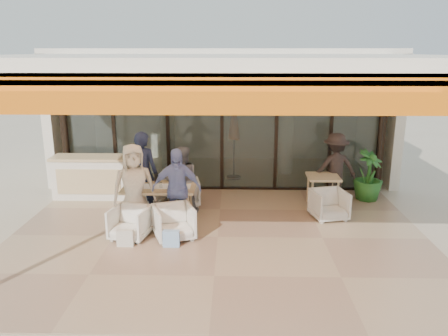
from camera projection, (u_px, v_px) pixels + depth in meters
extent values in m
plane|color=#C6B293|center=(218.00, 238.00, 8.36)|extent=(70.00, 70.00, 0.00)
cube|color=tan|center=(218.00, 238.00, 8.36)|extent=(8.00, 6.00, 0.01)
cube|color=silver|center=(217.00, 61.00, 7.50)|extent=(8.00, 6.00, 0.20)
cube|color=orange|center=(207.00, 94.00, 4.73)|extent=(8.00, 0.12, 0.45)
cube|color=#EA5313|center=(210.00, 79.00, 5.37)|extent=(8.00, 1.50, 0.06)
cylinder|color=black|center=(65.00, 129.00, 10.81)|extent=(0.12, 0.12, 3.20)
cylinder|color=black|center=(381.00, 130.00, 10.64)|extent=(0.12, 0.12, 3.20)
cube|color=#9EADA3|center=(222.00, 129.00, 10.84)|extent=(8.00, 0.03, 3.20)
cube|color=black|center=(222.00, 188.00, 11.24)|extent=(8.00, 0.10, 0.08)
cube|color=black|center=(222.00, 64.00, 10.43)|extent=(8.00, 0.10, 0.08)
cube|color=black|center=(63.00, 128.00, 10.93)|extent=(0.08, 0.10, 3.20)
cube|color=black|center=(114.00, 128.00, 10.90)|extent=(0.08, 0.10, 3.20)
cube|color=black|center=(168.00, 128.00, 10.87)|extent=(0.08, 0.10, 3.20)
cube|color=black|center=(222.00, 129.00, 10.84)|extent=(0.08, 0.10, 3.20)
cube|color=black|center=(276.00, 129.00, 10.81)|extent=(0.08, 0.10, 3.20)
cube|color=black|center=(331.00, 129.00, 10.78)|extent=(0.08, 0.10, 3.20)
cube|color=black|center=(384.00, 129.00, 10.75)|extent=(0.08, 0.10, 3.20)
cube|color=silver|center=(225.00, 107.00, 14.19)|extent=(9.00, 0.25, 3.40)
cube|color=silver|center=(72.00, 114.00, 12.60)|extent=(0.25, 3.50, 3.40)
cube|color=silver|center=(378.00, 115.00, 12.40)|extent=(0.25, 3.50, 3.40)
cube|color=silver|center=(224.00, 53.00, 12.06)|extent=(9.00, 3.50, 0.25)
cube|color=#DFC088|center=(224.00, 171.00, 12.94)|extent=(8.00, 3.50, 0.02)
cylinder|color=silver|center=(167.00, 122.00, 12.44)|extent=(0.40, 0.40, 3.00)
cylinder|color=silver|center=(287.00, 123.00, 12.37)|extent=(0.40, 0.40, 3.00)
cylinder|color=black|center=(178.00, 69.00, 11.66)|extent=(0.03, 0.03, 0.70)
cube|color=black|center=(179.00, 86.00, 11.78)|extent=(0.30, 0.30, 0.40)
sphere|color=#FFBF72|center=(179.00, 86.00, 11.78)|extent=(0.18, 0.18, 0.18)
cylinder|color=black|center=(310.00, 69.00, 11.58)|extent=(0.03, 0.03, 0.70)
cube|color=black|center=(309.00, 86.00, 11.70)|extent=(0.30, 0.30, 0.40)
sphere|color=#FFBF72|center=(309.00, 86.00, 11.70)|extent=(0.18, 0.18, 0.18)
cylinder|color=black|center=(234.00, 177.00, 12.20)|extent=(0.40, 0.40, 0.05)
cylinder|color=black|center=(234.00, 142.00, 11.94)|extent=(0.04, 0.04, 2.10)
cone|color=#E94E14|center=(234.00, 119.00, 11.77)|extent=(0.32, 0.32, 1.10)
cube|color=silver|center=(93.00, 178.00, 10.52)|extent=(1.80, 0.60, 1.00)
cube|color=#DFC088|center=(91.00, 158.00, 10.39)|extent=(1.85, 0.65, 0.06)
cube|color=#DFC088|center=(88.00, 182.00, 10.22)|extent=(1.50, 0.02, 0.60)
cube|color=#DFC088|center=(159.00, 188.00, 9.07)|extent=(1.50, 0.90, 0.05)
cube|color=white|center=(159.00, 186.00, 9.06)|extent=(1.30, 0.35, 0.01)
cylinder|color=#DFC088|center=(127.00, 209.00, 8.87)|extent=(0.06, 0.06, 0.70)
cylinder|color=#DFC088|center=(188.00, 210.00, 8.84)|extent=(0.06, 0.06, 0.70)
cylinder|color=#DFC088|center=(134.00, 199.00, 9.49)|extent=(0.06, 0.06, 0.70)
cylinder|color=#DFC088|center=(191.00, 199.00, 9.46)|extent=(0.06, 0.06, 0.70)
cylinder|color=white|center=(136.00, 186.00, 8.91)|extent=(0.06, 0.06, 0.11)
cylinder|color=white|center=(149.00, 181.00, 9.25)|extent=(0.06, 0.06, 0.11)
cylinder|color=white|center=(161.00, 185.00, 8.95)|extent=(0.06, 0.06, 0.11)
cylinder|color=white|center=(175.00, 181.00, 9.21)|extent=(0.06, 0.06, 0.11)
cylinder|color=white|center=(182.00, 187.00, 8.84)|extent=(0.06, 0.06, 0.11)
cylinder|color=#9C4416|center=(134.00, 180.00, 9.20)|extent=(0.07, 0.07, 0.16)
cylinder|color=black|center=(157.00, 179.00, 9.31)|extent=(0.09, 0.09, 0.17)
cylinder|color=black|center=(157.00, 174.00, 9.29)|extent=(0.10, 0.10, 0.01)
cylinder|color=white|center=(135.00, 190.00, 8.78)|extent=(0.22, 0.22, 0.01)
cylinder|color=white|center=(179.00, 191.00, 8.76)|extent=(0.22, 0.22, 0.01)
cylinder|color=white|center=(141.00, 181.00, 9.38)|extent=(0.22, 0.22, 0.01)
cylinder|color=white|center=(183.00, 182.00, 9.36)|extent=(0.22, 0.22, 0.01)
imported|color=white|center=(149.00, 190.00, 10.09)|extent=(0.87, 0.84, 0.72)
imported|color=white|center=(185.00, 191.00, 10.08)|extent=(0.75, 0.72, 0.67)
imported|color=white|center=(130.00, 222.00, 8.26)|extent=(0.78, 0.75, 0.69)
imported|color=white|center=(174.00, 221.00, 8.24)|extent=(0.90, 0.87, 0.73)
imported|color=#171A33|center=(143.00, 173.00, 9.46)|extent=(0.75, 0.59, 1.83)
imported|color=slate|center=(182.00, 180.00, 9.49)|extent=(0.86, 0.74, 1.50)
imported|color=beige|center=(134.00, 187.00, 8.61)|extent=(0.98, 0.80, 1.74)
imported|color=#7E87D2|center=(177.00, 189.00, 8.60)|extent=(0.98, 0.43, 1.66)
cube|color=silver|center=(125.00, 239.00, 7.92)|extent=(0.30, 0.10, 0.34)
cube|color=#99BFD8|center=(171.00, 239.00, 7.90)|extent=(0.30, 0.10, 0.34)
cube|color=#DFC088|center=(323.00, 177.00, 9.84)|extent=(0.70, 0.70, 0.05)
cylinder|color=#DFC088|center=(312.00, 196.00, 9.67)|extent=(0.05, 0.05, 0.70)
cylinder|color=#DFC088|center=(337.00, 196.00, 9.66)|extent=(0.05, 0.05, 0.70)
cylinder|color=#DFC088|center=(308.00, 189.00, 10.21)|extent=(0.05, 0.05, 0.70)
cylinder|color=#DFC088|center=(332.00, 189.00, 10.20)|extent=(0.05, 0.05, 0.70)
imported|color=white|center=(329.00, 203.00, 9.21)|extent=(0.81, 0.78, 0.70)
imported|color=black|center=(335.00, 168.00, 10.19)|extent=(1.15, 0.77, 1.65)
imported|color=#1E5919|center=(368.00, 176.00, 10.32)|extent=(0.97, 0.97, 1.22)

